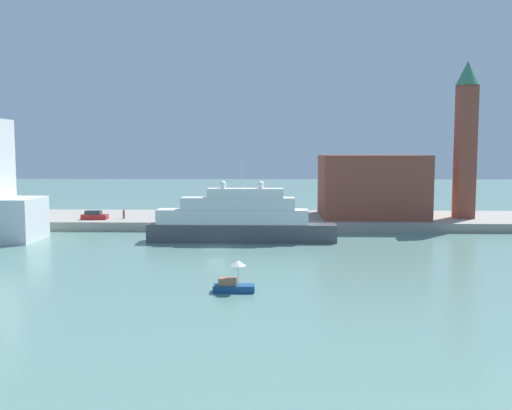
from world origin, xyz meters
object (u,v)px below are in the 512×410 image
mooring_bollard (271,221)px  harbor_building (371,186)px  small_motorboat (233,282)px  parked_car (94,216)px  person_figure (124,214)px  bell_tower (466,134)px  large_yacht (239,220)px

mooring_bollard → harbor_building: bearing=27.8°
small_motorboat → mooring_bollard: small_motorboat is taller
small_motorboat → parked_car: parked_car is taller
small_motorboat → person_figure: 51.06m
person_figure → mooring_bollard: bearing=-9.9°
person_figure → mooring_bollard: 26.20m
bell_tower → parked_car: bearing=-176.2°
harbor_building → small_motorboat: bearing=-112.8°
small_motorboat → bell_tower: bell_tower is taller
harbor_building → mooring_bollard: 21.20m
parked_car → mooring_bollard: bearing=-6.3°
bell_tower → parked_car: 66.48m
small_motorboat → person_figure: bearing=116.2°
large_yacht → small_motorboat: bearing=-87.4°
person_figure → mooring_bollard: (25.80, -4.52, -0.51)m
bell_tower → person_figure: 61.65m
harbor_building → parked_car: 49.46m
person_figure → bell_tower: bearing=3.0°
small_motorboat → harbor_building: bearing=67.2°
parked_car → small_motorboat: bearing=-58.4°
parked_car → mooring_bollard: (30.65, -3.36, -0.36)m
small_motorboat → parked_car: bearing=121.6°
large_yacht → small_motorboat: size_ratio=7.11×
small_motorboat → person_figure: size_ratio=2.24×
large_yacht → bell_tower: bell_tower is taller
large_yacht → person_figure: large_yacht is taller
mooring_bollard → large_yacht: bearing=-113.3°
large_yacht → parked_car: large_yacht is taller
small_motorboat → person_figure: (-22.57, 45.78, 1.44)m
bell_tower → parked_car: bell_tower is taller
small_motorboat → mooring_bollard: size_ratio=6.47×
person_figure → harbor_building: bearing=6.6°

